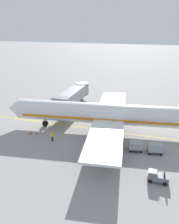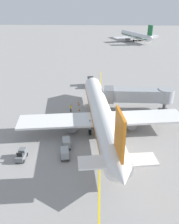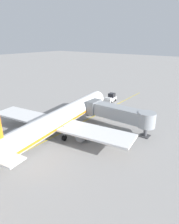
% 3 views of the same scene
% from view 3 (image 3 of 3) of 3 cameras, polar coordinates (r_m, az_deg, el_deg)
% --- Properties ---
extents(ground_plane, '(400.00, 400.00, 0.00)m').
position_cam_3_polar(ground_plane, '(39.39, -9.49, -6.64)').
color(ground_plane, gray).
extents(gate_lead_in_line, '(0.24, 80.00, 0.01)m').
position_cam_3_polar(gate_lead_in_line, '(39.39, -9.49, -6.64)').
color(gate_lead_in_line, gold).
rests_on(gate_lead_in_line, ground).
extents(parked_airliner, '(30.43, 37.31, 10.63)m').
position_cam_3_polar(parked_airliner, '(38.35, -8.82, -2.12)').
color(parked_airliner, white).
rests_on(parked_airliner, ground).
extents(jet_bridge, '(14.99, 3.50, 4.98)m').
position_cam_3_polar(jet_bridge, '(40.69, 8.60, -0.34)').
color(jet_bridge, '#93999E').
rests_on(jet_bridge, ground).
extents(pushback_tractor, '(2.63, 4.60, 2.40)m').
position_cam_3_polar(pushback_tractor, '(59.09, 6.14, 4.04)').
color(pushback_tractor, silver).
rests_on(pushback_tractor, ground).
extents(baggage_cart_front, '(1.72, 2.98, 1.58)m').
position_cam_3_polar(baggage_cart_front, '(40.06, -20.82, -5.80)').
color(baggage_cart_front, '#4C4C51').
rests_on(baggage_cart_front, ground).
extents(baggage_cart_second_in_train, '(1.72, 2.98, 1.58)m').
position_cam_3_polar(baggage_cart_second_in_train, '(38.72, -24.24, -7.25)').
color(baggage_cart_second_in_train, '#4C4C51').
rests_on(baggage_cart_second_in_train, ground).
extents(ground_crew_wing_walker, '(0.34, 0.72, 1.69)m').
position_cam_3_polar(ground_crew_wing_walker, '(48.41, -8.02, -0.02)').
color(ground_crew_wing_walker, '#232328').
rests_on(ground_crew_wing_walker, ground).
extents(safety_cone_nose_left, '(0.36, 0.36, 0.59)m').
position_cam_3_polar(safety_cone_nose_left, '(50.27, -3.78, 0.13)').
color(safety_cone_nose_left, black).
rests_on(safety_cone_nose_left, ground).
extents(safety_cone_nose_right, '(0.36, 0.36, 0.59)m').
position_cam_3_polar(safety_cone_nose_right, '(48.01, -5.75, -0.94)').
color(safety_cone_nose_right, black).
rests_on(safety_cone_nose_right, ground).
extents(safety_cone_wing_tip, '(0.36, 0.36, 0.59)m').
position_cam_3_polar(safety_cone_wing_tip, '(51.17, -3.14, 0.52)').
color(safety_cone_wing_tip, black).
rests_on(safety_cone_wing_tip, ground).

